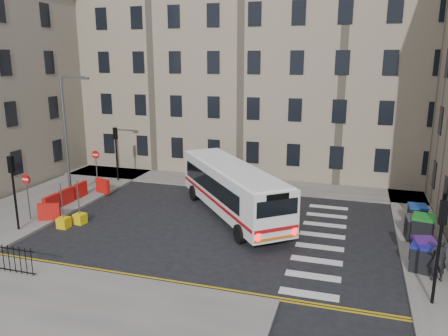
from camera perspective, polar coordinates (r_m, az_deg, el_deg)
The scene contains 22 objects.
ground at distance 24.55m, azimuth 3.21°, elevation -8.04°, with size 120.00×120.00×0.00m, color black.
pavement_north at distance 34.01m, azimuth -3.11°, elevation -1.62°, with size 36.00×3.20×0.15m, color slate.
pavement_east at distance 27.90m, azimuth 23.68°, elevation -6.34°, with size 2.40×26.00×0.15m, color slate.
pavement_west at distance 31.53m, azimuth -21.89°, elevation -3.89°, with size 6.00×22.00×0.15m, color slate.
pavement_sw at distance 19.58m, azimuth -25.98°, elevation -15.29°, with size 20.00×6.00×0.15m, color slate.
terrace_north at distance 39.62m, azimuth -1.14°, elevation 13.12°, with size 38.30×10.80×17.20m.
traffic_light_east at distance 18.07m, azimuth 26.41°, elevation -8.03°, with size 0.28×0.22×4.10m.
traffic_light_nw at distance 34.09m, azimuth -13.93°, elevation 2.85°, with size 0.28×0.22×4.10m.
traffic_light_sw at distance 25.90m, azimuth -25.84°, elevation -1.59°, with size 0.28×0.22×4.10m.
streetlamp at distance 30.72m, azimuth -19.99°, elevation 4.02°, with size 0.50×0.22×8.14m.
no_entry_north at distance 32.86m, azimuth -16.37°, elevation 0.87°, with size 0.60×0.08×3.00m.
no_entry_south at distance 27.49m, azimuth -24.34°, elevation -2.31°, with size 0.60×0.08×3.00m.
roadworks_barriers at distance 29.69m, azimuth -19.33°, elevation -3.57°, with size 1.66×6.26×1.00m.
bus at distance 26.12m, azimuth 1.10°, elevation -2.59°, with size 8.95×10.24×3.03m.
wheelie_bin_a at distance 21.45m, azimuth 24.45°, elevation -10.51°, with size 1.18×1.29×1.20m.
wheelie_bin_b at distance 21.98m, azimuth 24.64°, elevation -9.94°, with size 1.17×1.27×1.21m.
wheelie_bin_c at distance 24.61m, azimuth 24.53°, elevation -7.20°, with size 1.29×1.42×1.36m.
wheelie_bin_d at distance 24.80m, azimuth 23.67°, elevation -7.17°, with size 1.02×1.15×1.19m.
wheelie_bin_e at distance 26.69m, azimuth 23.89°, elevation -5.70°, with size 0.99×1.13×1.21m.
pedestrian at distance 20.60m, azimuth 26.18°, elevation -10.62°, with size 0.70×0.46×1.93m, color black.
bollard_yellow at distance 26.28m, azimuth -20.20°, elevation -6.71°, with size 0.60×0.60×0.60m, color yellow.
bollard_chevron at distance 26.61m, azimuth -18.29°, elevation -6.30°, with size 0.60×0.60×0.60m, color yellow.
Camera 1 is at (5.39, -22.13, 9.17)m, focal length 35.00 mm.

